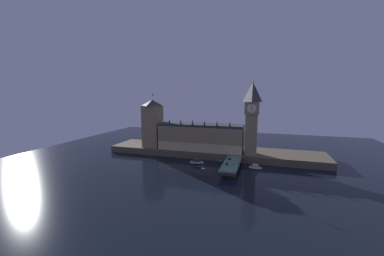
% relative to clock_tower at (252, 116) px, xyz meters
% --- Properties ---
extents(ground_plane, '(400.00, 400.00, 0.00)m').
position_rel_clock_tower_xyz_m(ground_plane, '(-39.27, -26.83, -43.55)').
color(ground_plane, black).
extents(embankment, '(220.00, 42.00, 6.77)m').
position_rel_clock_tower_xyz_m(embankment, '(-39.27, 12.17, -40.17)').
color(embankment, brown).
rests_on(embankment, ground_plane).
extents(parliament_hall, '(85.76, 22.77, 32.08)m').
position_rel_clock_tower_xyz_m(parliament_hall, '(-50.27, 4.88, -23.48)').
color(parliament_hall, '#8E7A56').
rests_on(parliament_hall, embankment).
extents(clock_tower, '(13.07, 13.18, 69.45)m').
position_rel_clock_tower_xyz_m(clock_tower, '(0.00, 0.00, 0.00)').
color(clock_tower, '#8E7A56').
rests_on(clock_tower, embankment).
extents(victoria_tower, '(18.03, 18.03, 56.88)m').
position_rel_clock_tower_xyz_m(victoria_tower, '(-104.04, 3.51, -11.23)').
color(victoria_tower, '#8E7A56').
rests_on(victoria_tower, embankment).
extents(bridge, '(13.23, 46.00, 6.36)m').
position_rel_clock_tower_xyz_m(bridge, '(-13.56, -31.83, -39.34)').
color(bridge, slate).
rests_on(bridge, ground_plane).
extents(car_northbound_lead, '(2.10, 4.54, 1.31)m').
position_rel_clock_tower_xyz_m(car_northbound_lead, '(-16.47, -21.68, -36.58)').
color(car_northbound_lead, black).
rests_on(car_northbound_lead, bridge).
extents(car_northbound_trail, '(1.92, 4.79, 1.32)m').
position_rel_clock_tower_xyz_m(car_northbound_trail, '(-16.47, -37.03, -36.58)').
color(car_northbound_trail, '#235633').
rests_on(car_northbound_trail, bridge).
extents(car_southbound_lead, '(2.00, 4.22, 1.40)m').
position_rel_clock_tower_xyz_m(car_southbound_lead, '(-10.65, -40.86, -36.54)').
color(car_southbound_lead, silver).
rests_on(car_southbound_lead, bridge).
extents(pedestrian_near_rail, '(0.38, 0.38, 1.80)m').
position_rel_clock_tower_xyz_m(pedestrian_near_rail, '(-19.38, -39.28, -36.24)').
color(pedestrian_near_rail, black).
rests_on(pedestrian_near_rail, bridge).
extents(pedestrian_mid_walk, '(0.38, 0.38, 1.57)m').
position_rel_clock_tower_xyz_m(pedestrian_mid_walk, '(-7.74, -27.66, -36.37)').
color(pedestrian_mid_walk, black).
rests_on(pedestrian_mid_walk, bridge).
extents(street_lamp_near, '(1.34, 0.60, 6.23)m').
position_rel_clock_tower_xyz_m(street_lamp_near, '(-19.78, -46.55, -33.29)').
color(street_lamp_near, '#2D3333').
rests_on(street_lamp_near, bridge).
extents(street_lamp_mid, '(1.34, 0.60, 6.42)m').
position_rel_clock_tower_xyz_m(street_lamp_mid, '(-7.34, -31.83, -33.18)').
color(street_lamp_mid, '#2D3333').
rests_on(street_lamp_mid, bridge).
extents(street_lamp_far, '(1.34, 0.60, 7.18)m').
position_rel_clock_tower_xyz_m(street_lamp_far, '(-19.78, -17.11, -32.71)').
color(street_lamp_far, '#2D3333').
rests_on(street_lamp_far, bridge).
extents(boat_upstream, '(14.03, 6.83, 4.53)m').
position_rel_clock_tower_xyz_m(boat_upstream, '(-46.30, -23.50, -41.90)').
color(boat_upstream, '#B2A893').
rests_on(boat_upstream, ground_plane).
extents(boat_downstream, '(11.51, 5.13, 4.23)m').
position_rel_clock_tower_xyz_m(boat_downstream, '(5.66, -22.63, -42.01)').
color(boat_downstream, white).
rests_on(boat_downstream, ground_plane).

